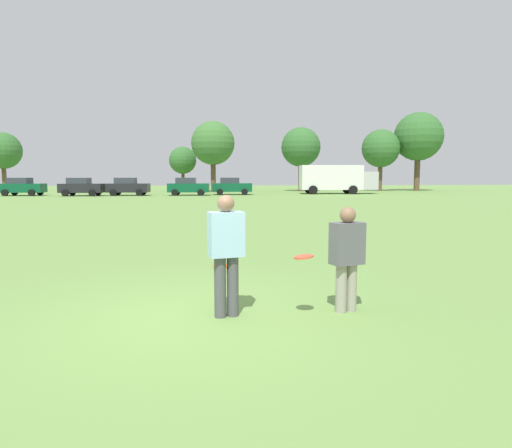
{
  "coord_description": "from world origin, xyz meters",
  "views": [
    {
      "loc": [
        0.29,
        -6.16,
        1.98
      ],
      "look_at": [
        1.07,
        1.29,
        1.17
      ],
      "focal_mm": 31.28,
      "sensor_mm": 36.0,
      "label": 1
    }
  ],
  "objects": [
    {
      "name": "box_truck",
      "position": [
        14.47,
        42.78,
        1.75
      ],
      "size": [
        8.62,
        3.3,
        3.18
      ],
      "color": "white",
      "rests_on": "ground"
    },
    {
      "name": "player_defender",
      "position": [
        2.27,
        0.04,
        0.86
      ],
      "size": [
        0.53,
        0.4,
        1.54
      ],
      "color": "gray",
      "rests_on": "ground"
    },
    {
      "name": "tree_east_oak",
      "position": [
        12.34,
        52.19,
        5.76
      ],
      "size": [
        5.15,
        5.15,
        8.37
      ],
      "color": "brown",
      "rests_on": "ground"
    },
    {
      "name": "tree_far_east_pine",
      "position": [
        23.2,
        52.06,
        5.64
      ],
      "size": [
        5.05,
        5.05,
        8.2
      ],
      "color": "brown",
      "rests_on": "ground"
    },
    {
      "name": "parked_car_center",
      "position": [
        -8.03,
        40.79,
        0.92
      ],
      "size": [
        4.29,
        2.39,
        1.82
      ],
      "color": "black",
      "rests_on": "ground"
    },
    {
      "name": "parked_car_near_right",
      "position": [
        2.7,
        41.68,
        0.92
      ],
      "size": [
        4.29,
        2.39,
        1.82
      ],
      "color": "#0C4C2D",
      "rests_on": "ground"
    },
    {
      "name": "parked_car_mid_right",
      "position": [
        -1.89,
        40.57,
        0.92
      ],
      "size": [
        4.29,
        2.39,
        1.82
      ],
      "color": "#0C4C2D",
      "rests_on": "ground"
    },
    {
      "name": "ground_plane",
      "position": [
        0.0,
        0.0,
        0.0
      ],
      "size": [
        179.82,
        179.82,
        0.0
      ],
      "primitive_type": "plane",
      "color": "#6B9347"
    },
    {
      "name": "tree_west_maple",
      "position": [
        -26.01,
        54.69,
        5.22
      ],
      "size": [
        4.67,
        4.67,
        7.58
      ],
      "color": "brown",
      "rests_on": "ground"
    },
    {
      "name": "tree_east_birch",
      "position": [
        0.82,
        50.11,
        6.02
      ],
      "size": [
        5.39,
        5.39,
        8.76
      ],
      "color": "brown",
      "rests_on": "ground"
    },
    {
      "name": "traffic_cone",
      "position": [
        0.52,
        3.46,
        0.23
      ],
      "size": [
        0.32,
        0.32,
        0.48
      ],
      "color": "#D8590C",
      "rests_on": "ground"
    },
    {
      "name": "player_thrower",
      "position": [
        0.52,
        -0.01,
        0.97
      ],
      "size": [
        0.53,
        0.38,
        1.72
      ],
      "color": "#4C4C51",
      "rests_on": "ground"
    },
    {
      "name": "frisbee",
      "position": [
        1.57,
        -0.24,
        0.88
      ],
      "size": [
        0.27,
        0.27,
        0.06
      ],
      "color": "#E54C33"
    },
    {
      "name": "parked_car_mid_left",
      "position": [
        -12.5,
        40.3,
        0.92
      ],
      "size": [
        4.29,
        2.39,
        1.82
      ],
      "color": "black",
      "rests_on": "ground"
    },
    {
      "name": "tree_far_west_pine",
      "position": [
        28.38,
        52.02,
        7.23
      ],
      "size": [
        6.47,
        6.47,
        10.51
      ],
      "color": "brown",
      "rests_on": "ground"
    },
    {
      "name": "tree_center_elm",
      "position": [
        -3.21,
        55.03,
        4.08
      ],
      "size": [
        3.65,
        3.65,
        5.94
      ],
      "color": "brown",
      "rests_on": "ground"
    },
    {
      "name": "parked_car_near_left",
      "position": [
        -18.64,
        41.48,
        0.92
      ],
      "size": [
        4.29,
        2.39,
        1.82
      ],
      "color": "#0C4C2D",
      "rests_on": "ground"
    }
  ]
}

